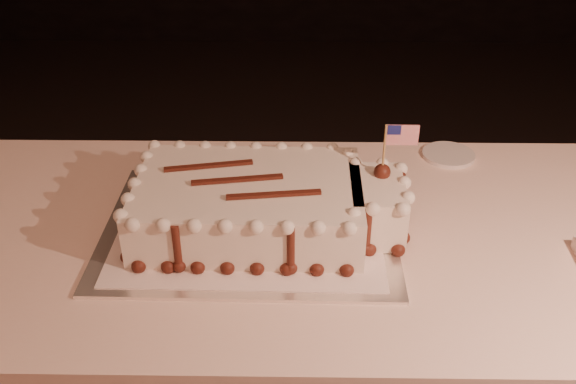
{
  "coord_description": "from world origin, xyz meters",
  "views": [
    {
      "loc": [
        -0.06,
        -0.5,
        1.53
      ],
      "look_at": [
        -0.08,
        0.6,
        0.84
      ],
      "focal_mm": 40.0,
      "sensor_mm": 36.0,
      "label": 1
    }
  ],
  "objects_px": {
    "side_plate": "(448,155)",
    "cake_board": "(250,228)",
    "banquet_table": "(321,357)",
    "sheet_cake": "(265,204)"
  },
  "relations": [
    {
      "from": "side_plate",
      "to": "cake_board",
      "type": "bearing_deg",
      "value": -145.93
    },
    {
      "from": "cake_board",
      "to": "sheet_cake",
      "type": "xyz_separation_m",
      "value": [
        0.03,
        -0.0,
        0.06
      ]
    },
    {
      "from": "banquet_table",
      "to": "sheet_cake",
      "type": "xyz_separation_m",
      "value": [
        -0.13,
        -0.0,
        0.44
      ]
    },
    {
      "from": "cake_board",
      "to": "banquet_table",
      "type": "bearing_deg",
      "value": 1.03
    },
    {
      "from": "banquet_table",
      "to": "side_plate",
      "type": "bearing_deg",
      "value": 45.22
    },
    {
      "from": "sheet_cake",
      "to": "side_plate",
      "type": "bearing_deg",
      "value": 35.95
    },
    {
      "from": "cake_board",
      "to": "side_plate",
      "type": "relative_size",
      "value": 4.62
    },
    {
      "from": "side_plate",
      "to": "sheet_cake",
      "type": "bearing_deg",
      "value": -144.05
    },
    {
      "from": "banquet_table",
      "to": "cake_board",
      "type": "height_order",
      "value": "cake_board"
    },
    {
      "from": "banquet_table",
      "to": "sheet_cake",
      "type": "distance_m",
      "value": 0.46
    }
  ]
}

